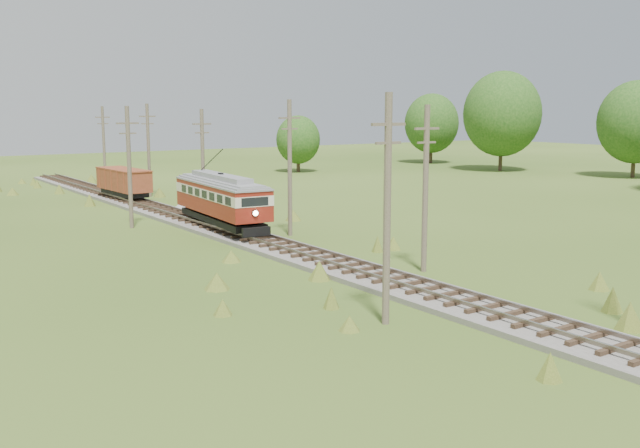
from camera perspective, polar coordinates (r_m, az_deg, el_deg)
railbed_main at (r=48.75m, az=-7.46°, el=-0.56°), size 3.60×96.00×0.57m
streetcar at (r=49.09m, az=-7.91°, el=2.17°), size 3.56×11.48×5.20m
gondola at (r=67.36m, az=-15.43°, el=3.33°), size 2.84×7.58×2.48m
gravel_pile at (r=60.59m, az=-10.21°, el=1.62°), size 3.30×3.50×1.20m
utility_pole_r_2 at (r=36.89m, az=8.44°, el=2.94°), size 1.60×0.30×8.60m
utility_pole_r_3 at (r=47.16m, az=-2.43°, el=4.61°), size 1.60×0.30×9.00m
utility_pole_r_4 at (r=58.51m, az=-9.36°, el=5.08°), size 1.60×0.30×8.40m
utility_pole_r_5 at (r=70.62m, az=-13.56°, el=5.84°), size 1.60×0.30×8.90m
utility_pole_r_6 at (r=82.83m, az=-16.90°, el=6.08°), size 1.60×0.30×8.70m
utility_pole_l_a at (r=27.48m, az=5.40°, el=1.31°), size 1.60×0.30×9.00m
utility_pole_l_b at (r=51.99m, az=-15.01°, el=4.51°), size 1.60×0.30×8.60m
tree_right_3 at (r=96.20m, az=23.97°, el=7.46°), size 9.24×9.24×11.90m
tree_right_4 at (r=100.97m, az=14.37°, el=8.53°), size 10.50×10.50×13.53m
tree_right_5 at (r=113.60m, az=8.92°, el=7.96°), size 8.40×8.40×10.82m
tree_mid_b at (r=96.07m, az=-1.76°, el=6.75°), size 5.88×5.88×7.57m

